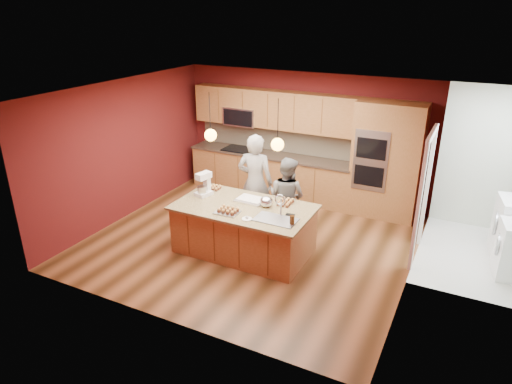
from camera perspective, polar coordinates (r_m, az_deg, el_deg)
The scene contains 24 objects.
floor at distance 8.31m, azimuth -0.65°, elevation -6.14°, with size 5.50×5.50×0.00m, color #412712.
ceiling at distance 7.41m, azimuth -0.74°, elevation 12.51°, with size 5.50×5.50×0.00m, color white.
wall_back at distance 9.94m, azimuth 5.99°, elevation 6.99°, with size 5.50×5.50×0.00m, color #551415.
wall_front at distance 5.84m, azimuth -12.08°, elevation -4.86°, with size 5.50×5.50×0.00m, color #551415.
wall_left at distance 9.29m, azimuth -16.00°, elevation 5.12°, with size 5.00×5.00×0.00m, color #551415.
wall_right at distance 7.02m, azimuth 19.68°, elevation -0.93°, with size 5.00×5.00×0.00m, color #551415.
cabinet_run at distance 10.07m, azimuth 1.77°, elevation 5.14°, with size 3.74×0.64×2.30m.
oven_column at distance 9.25m, azimuth 15.99°, elevation 3.75°, with size 1.30×0.62×2.30m.
doorway_trim at distance 7.87m, azimuth 20.10°, elevation -0.84°, with size 0.08×1.11×2.20m, color white, non-canonical shape.
pendant_left at distance 7.52m, azimuth -5.69°, elevation 7.12°, with size 0.20×0.20×0.80m.
pendant_right at distance 6.98m, azimuth 2.71°, elevation 5.98°, with size 0.20×0.20×0.80m.
island at distance 7.79m, azimuth -1.44°, elevation -4.60°, with size 2.31×1.30×1.23m.
person_left at distance 8.43m, azimuth -0.09°, elevation 1.19°, with size 0.67×0.44×1.84m, color black.
person_right at distance 8.25m, azimuth 3.84°, elevation -0.65°, with size 0.73×0.57×1.50m, color slate.
stand_mixer at distance 8.06m, azimuth -6.54°, elevation 0.81°, with size 0.28×0.34×0.41m.
sheet_cake at distance 7.82m, azimuth -0.66°, elevation -0.97°, with size 0.50×0.38×0.05m.
cooling_rack at distance 7.39m, azimuth -3.66°, elevation -2.55°, with size 0.39×0.28×0.02m, color #AAABB0.
mixing_bowl at distance 7.58m, azimuth 1.30°, elevation -1.22°, with size 0.22×0.22×0.19m, color silver.
plate at distance 7.17m, azimuth -1.14°, elevation -3.37°, with size 0.16×0.16×0.01m, color white.
tumbler at distance 7.00m, azimuth 4.53°, elevation -3.53°, with size 0.07×0.07×0.15m, color #3B210D.
phone at distance 7.33m, azimuth 4.31°, elevation -2.84°, with size 0.14×0.08×0.01m, color black.
cupcakes_left at distance 8.35m, azimuth -5.18°, elevation 0.58°, with size 0.22×0.22×0.06m, color tan, non-canonical shape.
cupcakes_rack at distance 7.38m, azimuth -3.52°, elevation -2.23°, with size 0.33×0.24×0.07m, color tan, non-canonical shape.
cupcakes_right at distance 7.71m, azimuth 3.69°, elevation -1.25°, with size 0.24×0.32×0.07m, color tan, non-canonical shape.
Camera 1 is at (3.37, -6.48, 3.98)m, focal length 32.00 mm.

